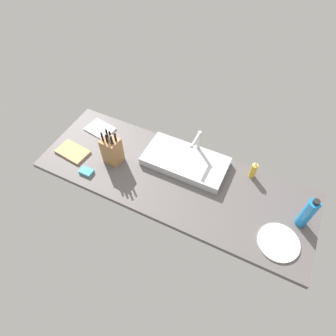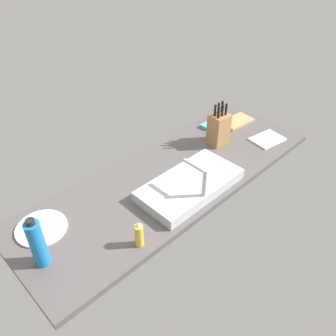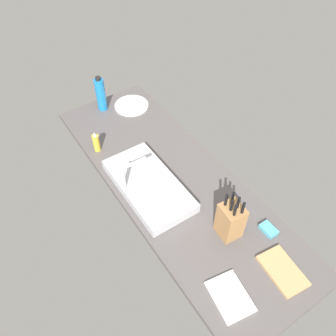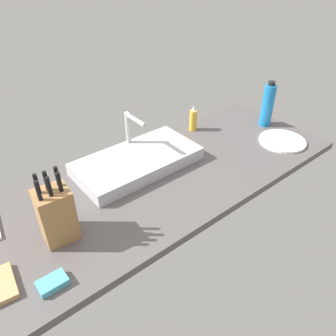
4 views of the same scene
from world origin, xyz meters
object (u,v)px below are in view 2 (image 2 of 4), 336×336
(dish_towel, at_px, (267,139))
(faucet, at_px, (201,182))
(cutting_board, at_px, (237,121))
(sink_basin, at_px, (190,185))
(dinner_plate, at_px, (41,228))
(soap_bottle, at_px, (139,235))
(dish_sponge, at_px, (207,125))
(knife_block, at_px, (219,129))
(water_bottle, at_px, (37,243))

(dish_towel, bearing_deg, faucet, 6.43)
(cutting_board, xyz_separation_m, dish_towel, (0.05, 0.29, -0.00))
(sink_basin, relative_size, dinner_plate, 2.38)
(sink_basin, relative_size, soap_bottle, 3.97)
(sink_basin, xyz_separation_m, cutting_board, (-0.78, -0.27, -0.02))
(dish_sponge, bearing_deg, soap_bottle, 24.69)
(dinner_plate, bearing_deg, soap_bottle, 124.46)
(sink_basin, height_order, dish_sponge, sink_basin)
(sink_basin, xyz_separation_m, knife_block, (-0.47, -0.19, 0.08))
(knife_block, distance_m, cutting_board, 0.33)
(sink_basin, bearing_deg, cutting_board, -161.29)
(knife_block, bearing_deg, faucet, 35.36)
(knife_block, distance_m, dinner_plate, 1.21)
(sink_basin, xyz_separation_m, dish_towel, (-0.74, 0.02, -0.02))
(soap_bottle, distance_m, dish_sponge, 1.14)
(soap_bottle, height_order, dish_towel, soap_bottle)
(knife_block, bearing_deg, dish_sponge, -116.35)
(sink_basin, bearing_deg, dish_sponge, -147.47)
(water_bottle, xyz_separation_m, dish_sponge, (-1.40, -0.26, -0.11))
(faucet, xyz_separation_m, dinner_plate, (0.69, -0.41, -0.13))
(faucet, distance_m, dish_towel, 0.80)
(dinner_plate, distance_m, dish_towel, 1.50)
(knife_block, xyz_separation_m, cutting_board, (-0.31, -0.07, -0.10))
(sink_basin, xyz_separation_m, soap_bottle, (0.45, 0.10, 0.03))
(sink_basin, relative_size, dish_towel, 2.80)
(faucet, xyz_separation_m, water_bottle, (0.78, -0.22, -0.01))
(knife_block, distance_m, dish_sponge, 0.23)
(cutting_board, relative_size, dinner_plate, 0.94)
(water_bottle, bearing_deg, dish_sponge, -169.58)
(sink_basin, xyz_separation_m, dinner_plate, (0.73, -0.30, -0.02))
(faucet, distance_m, knife_block, 0.60)
(faucet, xyz_separation_m, soap_bottle, (0.41, -0.00, -0.07))
(sink_basin, height_order, faucet, faucet)
(water_bottle, height_order, dish_towel, water_bottle)
(cutting_board, distance_m, soap_bottle, 1.29)
(soap_bottle, bearing_deg, dish_sponge, -155.31)
(knife_block, bearing_deg, cutting_board, -161.52)
(sink_basin, distance_m, dish_sponge, 0.69)
(knife_block, height_order, water_bottle, knife_block)
(dish_towel, distance_m, dish_sponge, 0.42)
(cutting_board, height_order, water_bottle, water_bottle)
(soap_bottle, distance_m, dish_towel, 1.20)
(soap_bottle, bearing_deg, dish_towel, -175.96)
(dinner_plate, bearing_deg, cutting_board, 178.70)
(faucet, relative_size, soap_bottle, 1.51)
(knife_block, xyz_separation_m, water_bottle, (1.29, 0.08, 0.02))
(sink_basin, distance_m, knife_block, 0.52)
(dish_towel, bearing_deg, soap_bottle, 4.04)
(cutting_board, xyz_separation_m, dish_sponge, (0.20, -0.11, 0.00))
(soap_bottle, xyz_separation_m, water_bottle, (0.37, -0.22, 0.06))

